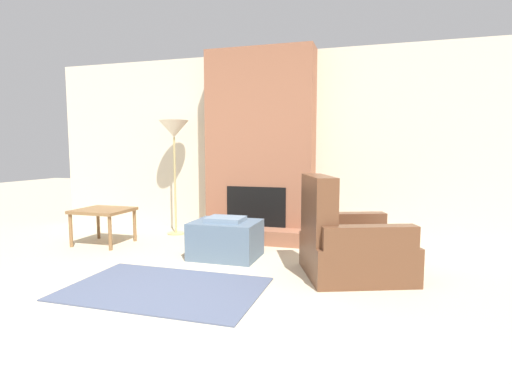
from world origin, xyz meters
TOP-DOWN VIEW (x-y plane):
  - ground_plane at (0.00, 0.00)m, footprint 24.00×24.00m
  - wall_back at (0.00, 3.29)m, footprint 6.87×0.06m
  - fireplace at (0.00, 3.03)m, footprint 1.49×0.75m
  - ottoman at (-0.07, 1.87)m, footprint 0.75×0.59m
  - armchair at (1.30, 1.59)m, footprint 1.21×1.17m
  - side_table at (-1.85, 2.03)m, footprint 0.66×0.61m
  - floor_lamp_left at (-1.24, 2.87)m, footprint 0.42×0.42m
  - area_rug at (-0.22, 0.72)m, footprint 1.72×1.11m

SIDE VIEW (x-z plane):
  - ground_plane at x=0.00m, z-range 0.00..0.00m
  - area_rug at x=-0.22m, z-range 0.00..0.01m
  - ottoman at x=-0.07m, z-range -0.02..0.45m
  - armchair at x=1.30m, z-range -0.21..0.78m
  - side_table at x=-1.85m, z-range 0.17..0.64m
  - fireplace at x=0.00m, z-range -0.07..2.53m
  - wall_back at x=0.00m, z-range 0.00..2.60m
  - floor_lamp_left at x=-1.24m, z-range 0.64..2.30m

